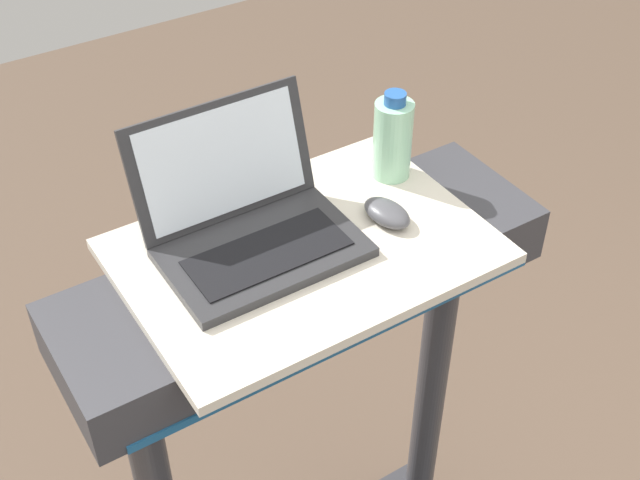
{
  "coord_description": "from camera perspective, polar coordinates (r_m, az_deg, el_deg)",
  "views": [
    {
      "loc": [
        -0.58,
        -0.26,
        2.14
      ],
      "look_at": [
        0.0,
        0.65,
        1.24
      ],
      "focal_mm": 47.78,
      "sensor_mm": 36.0,
      "label": 1
    }
  ],
  "objects": [
    {
      "name": "laptop",
      "position": [
        1.45,
        -4.73,
        1.22
      ],
      "size": [
        0.33,
        0.27,
        0.22
      ],
      "rotation": [
        0.0,
        0.0,
        0.06
      ],
      "color": "#2D2D30",
      "rests_on": "desk_board"
    },
    {
      "name": "water_bottle",
      "position": [
        1.6,
        4.89,
        6.81
      ],
      "size": [
        0.07,
        0.07,
        0.18
      ],
      "color": "#9EDBB2",
      "rests_on": "desk_board"
    },
    {
      "name": "computer_mouse",
      "position": [
        1.52,
        4.51,
        1.82
      ],
      "size": [
        0.07,
        0.11,
        0.03
      ],
      "primitive_type": "ellipsoid",
      "rotation": [
        0.0,
        0.0,
        0.14
      ],
      "color": "#4C4C51",
      "rests_on": "desk_board"
    },
    {
      "name": "desk_board",
      "position": [
        1.48,
        -1.04,
        -0.74
      ],
      "size": [
        0.62,
        0.44,
        0.02
      ],
      "primitive_type": "cube",
      "color": "beige",
      "rests_on": "treadmill_base"
    }
  ]
}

